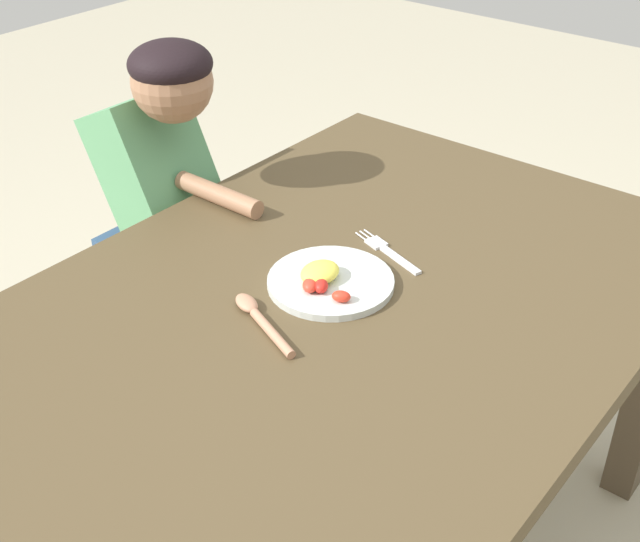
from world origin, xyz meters
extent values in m
cube|color=#4E3E27|center=(0.00, 0.00, 0.70)|extent=(1.41, 0.97, 0.04)
cube|color=#4E3F2E|center=(0.62, 0.40, 0.34)|extent=(0.07, 0.07, 0.68)
cylinder|color=silver|center=(0.02, 0.04, 0.73)|extent=(0.23, 0.23, 0.01)
ellipsoid|color=#EEE14E|center=(0.01, 0.05, 0.75)|extent=(0.08, 0.06, 0.03)
ellipsoid|color=red|center=(-0.03, 0.04, 0.75)|extent=(0.05, 0.04, 0.02)
ellipsoid|color=red|center=(-0.02, 0.03, 0.75)|extent=(0.04, 0.04, 0.02)
ellipsoid|color=red|center=(-0.02, -0.02, 0.75)|extent=(0.04, 0.04, 0.02)
cube|color=silver|center=(0.17, -0.01, 0.73)|extent=(0.05, 0.11, 0.01)
cube|color=silver|center=(0.19, 0.06, 0.73)|extent=(0.04, 0.05, 0.01)
cylinder|color=silver|center=(0.21, 0.09, 0.73)|extent=(0.01, 0.03, 0.00)
cylinder|color=silver|center=(0.20, 0.09, 0.73)|extent=(0.01, 0.03, 0.00)
cylinder|color=silver|center=(0.19, 0.09, 0.73)|extent=(0.01, 0.03, 0.00)
cylinder|color=tan|center=(-0.16, 0.02, 0.73)|extent=(0.06, 0.13, 0.02)
ellipsoid|color=tan|center=(-0.12, 0.11, 0.73)|extent=(0.05, 0.07, 0.02)
cube|color=#304D71|center=(0.12, 0.67, 0.28)|extent=(0.21, 0.15, 0.56)
cube|color=#599966|center=(0.12, 0.60, 0.72)|extent=(0.20, 0.28, 0.39)
sphere|color=#9E7051|center=(0.12, 0.52, 0.96)|extent=(0.17, 0.17, 0.17)
ellipsoid|color=black|center=(0.12, 0.52, 1.00)|extent=(0.17, 0.17, 0.09)
cylinder|color=#9E7051|center=(0.12, 0.41, 0.74)|extent=(0.04, 0.22, 0.04)
camera|label=1|loc=(-0.96, -0.72, 1.55)|focal=46.73mm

